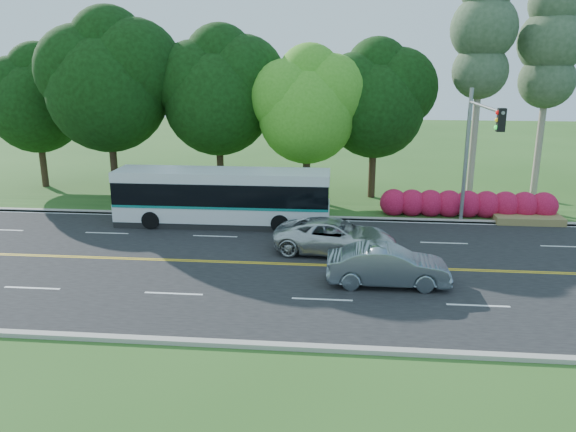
# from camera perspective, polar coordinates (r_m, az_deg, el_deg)

# --- Properties ---
(ground) EXTENTS (120.00, 120.00, 0.00)m
(ground) POSITION_cam_1_polar(r_m,az_deg,el_deg) (23.76, 5.01, -5.08)
(ground) COLOR #2B551C
(ground) RESTS_ON ground
(road) EXTENTS (60.00, 14.00, 0.02)m
(road) POSITION_cam_1_polar(r_m,az_deg,el_deg) (23.75, 5.01, -5.06)
(road) COLOR black
(road) RESTS_ON ground
(curb_north) EXTENTS (60.00, 0.30, 0.15)m
(curb_north) POSITION_cam_1_polar(r_m,az_deg,el_deg) (30.53, 5.16, -0.21)
(curb_north) COLOR #A6A196
(curb_north) RESTS_ON ground
(curb_south) EXTENTS (60.00, 0.30, 0.15)m
(curb_south) POSITION_cam_1_polar(r_m,az_deg,el_deg) (17.22, 4.74, -13.29)
(curb_south) COLOR #A6A196
(curb_south) RESTS_ON ground
(grass_verge) EXTENTS (60.00, 4.00, 0.10)m
(grass_verge) POSITION_cam_1_polar(r_m,az_deg,el_deg) (32.32, 5.18, 0.65)
(grass_verge) COLOR #2B551C
(grass_verge) RESTS_ON ground
(lane_markings) EXTENTS (57.60, 13.82, 0.00)m
(lane_markings) POSITION_cam_1_polar(r_m,az_deg,el_deg) (23.75, 4.78, -5.03)
(lane_markings) COLOR gold
(lane_markings) RESTS_ON road
(tree_row) EXTENTS (44.70, 9.10, 13.84)m
(tree_row) POSITION_cam_1_polar(r_m,az_deg,el_deg) (34.78, -3.24, 12.90)
(tree_row) COLOR black
(tree_row) RESTS_ON ground
(bougainvillea_hedge) EXTENTS (9.50, 2.25, 1.50)m
(bougainvillea_hedge) POSITION_cam_1_polar(r_m,az_deg,el_deg) (32.13, 18.11, 1.06)
(bougainvillea_hedge) COLOR #A40D2B
(bougainvillea_hedge) RESTS_ON ground
(traffic_signal) EXTENTS (0.42, 6.10, 7.00)m
(traffic_signal) POSITION_cam_1_polar(r_m,az_deg,el_deg) (28.61, 18.58, 7.39)
(traffic_signal) COLOR gray
(traffic_signal) RESTS_ON ground
(transit_bus) EXTENTS (11.04, 2.49, 2.89)m
(transit_bus) POSITION_cam_1_polar(r_m,az_deg,el_deg) (29.26, -6.68, 1.83)
(transit_bus) COLOR silver
(transit_bus) RESTS_ON road
(sedan) EXTENTS (4.67, 1.67, 1.53)m
(sedan) POSITION_cam_1_polar(r_m,az_deg,el_deg) (21.82, 10.09, -4.99)
(sedan) COLOR slate
(sedan) RESTS_ON road
(suv) EXTENTS (5.68, 3.20, 1.50)m
(suv) POSITION_cam_1_polar(r_m,az_deg,el_deg) (25.08, 4.83, -2.09)
(suv) COLOR silver
(suv) RESTS_ON road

